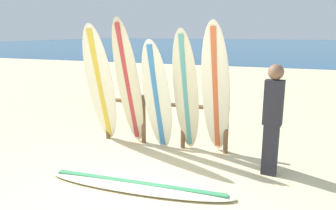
% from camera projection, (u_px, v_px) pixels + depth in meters
% --- Properties ---
extents(ground_plane, '(120.00, 120.00, 0.00)m').
position_uv_depth(ground_plane, '(119.00, 200.00, 4.40)').
color(ground_plane, beige).
extents(ocean_water, '(120.00, 80.00, 0.01)m').
position_uv_depth(ocean_water, '(277.00, 45.00, 57.48)').
color(ocean_water, navy).
rests_on(ocean_water, ground).
extents(surfboard_rack, '(2.62, 0.09, 1.00)m').
position_uv_depth(surfboard_rack, '(163.00, 115.00, 6.40)').
color(surfboard_rack, brown).
rests_on(surfboard_rack, ground).
extents(surfboard_leaning_far_left, '(0.72, 1.08, 2.40)m').
position_uv_depth(surfboard_leaning_far_left, '(101.00, 86.00, 6.30)').
color(surfboard_leaning_far_left, white).
rests_on(surfboard_leaning_far_left, ground).
extents(surfboard_leaning_left, '(0.51, 0.81, 2.51)m').
position_uv_depth(surfboard_leaning_left, '(129.00, 84.00, 6.21)').
color(surfboard_leaning_left, beige).
rests_on(surfboard_leaning_left, ground).
extents(surfboard_leaning_center_left, '(0.59, 0.68, 2.13)m').
position_uv_depth(surfboard_leaning_center_left, '(157.00, 97.00, 5.91)').
color(surfboard_leaning_center_left, silver).
rests_on(surfboard_leaning_center_left, ground).
extents(surfboard_leaning_center, '(0.47, 0.80, 2.31)m').
position_uv_depth(surfboard_leaning_center, '(186.00, 93.00, 5.84)').
color(surfboard_leaning_center, beige).
rests_on(surfboard_leaning_center, ground).
extents(surfboard_leaning_center_right, '(0.53, 1.02, 2.43)m').
position_uv_depth(surfboard_leaning_center_right, '(216.00, 92.00, 5.60)').
color(surfboard_leaning_center_right, white).
rests_on(surfboard_leaning_center_right, ground).
extents(surfboard_lying_on_sand, '(2.91, 0.69, 0.08)m').
position_uv_depth(surfboard_lying_on_sand, '(137.00, 184.00, 4.78)').
color(surfboard_lying_on_sand, beige).
rests_on(surfboard_lying_on_sand, ground).
extents(beachgoer_standing, '(0.30, 0.24, 1.77)m').
position_uv_depth(beachgoer_standing, '(273.00, 116.00, 5.00)').
color(beachgoer_standing, '#26262D').
rests_on(beachgoer_standing, ground).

